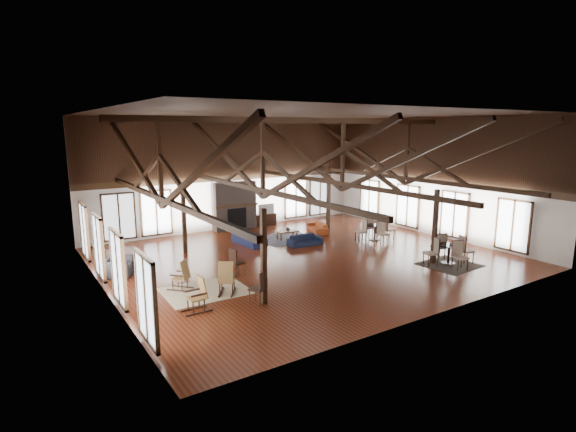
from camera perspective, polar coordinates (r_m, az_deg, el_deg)
floor at (r=19.29m, az=2.08°, el=-5.32°), size 16.00×16.00×0.00m
ceiling at (r=18.52m, az=2.21°, el=12.79°), size 16.00×14.00×0.02m
wall_back at (r=24.69m, az=-7.26°, el=5.30°), size 16.00×0.02×6.00m
wall_front at (r=13.62m, az=19.30°, el=0.13°), size 16.00×0.02×6.00m
wall_left at (r=15.57m, az=-22.74°, el=1.19°), size 0.02×14.00×6.00m
wall_right at (r=24.15m, az=17.94°, el=4.72°), size 0.02×14.00×6.00m
roof_truss at (r=18.57m, az=2.17°, el=6.70°), size 15.60×14.07×3.14m
post_grid at (r=18.92m, az=2.11°, el=-0.88°), size 8.16×7.16×3.05m
fireplace at (r=24.63m, az=-6.83°, el=1.28°), size 2.50×0.69×2.60m
ceiling_fan at (r=18.09m, az=5.29°, el=5.60°), size 1.60×1.60×0.75m
sofa_navy_front at (r=21.27m, az=2.17°, el=-3.09°), size 1.71×0.74×0.49m
sofa_navy_left at (r=21.47m, az=-4.98°, el=-2.84°), size 2.08×0.93×0.59m
sofa_orange at (r=24.00m, az=3.73°, el=-1.44°), size 1.88×1.21×0.51m
coffee_table at (r=22.41m, az=-0.10°, el=-2.02°), size 1.16×0.66×0.42m
vase at (r=22.38m, az=-0.03°, el=-1.61°), size 0.26×0.26×0.21m
armchair at (r=18.10m, az=-20.71°, el=-6.05°), size 1.33×1.28×0.67m
side_table_lamp at (r=18.87m, az=-22.52°, el=-5.28°), size 0.42×0.42×1.06m
rocking_chair_a at (r=15.85m, az=-13.28°, el=-7.42°), size 0.86×0.89×1.05m
rocking_chair_b at (r=15.16m, az=-7.84°, el=-7.88°), size 0.90×1.01×1.16m
rocking_chair_c at (r=13.99m, az=-11.23°, el=-9.75°), size 0.87×0.50×1.10m
side_chair_a at (r=16.93m, az=-6.74°, el=-5.58°), size 0.53×0.53×1.06m
side_chair_b at (r=14.20m, az=-3.52°, el=-8.73°), size 0.63×0.63×1.09m
cafe_table_near at (r=19.45m, az=19.75°, el=-4.14°), size 2.17×2.17×1.11m
cafe_table_far at (r=22.57m, az=10.98°, el=-1.70°), size 2.08×2.08×1.06m
cup_near at (r=19.40m, az=19.96°, el=-3.30°), size 0.14×0.14×0.09m
cup_far at (r=22.52m, az=11.23°, el=-1.00°), size 0.13×0.13×0.10m
tv_console at (r=25.78m, az=-2.95°, el=-0.42°), size 1.27×0.48×0.64m
television at (r=25.68m, az=-2.90°, el=0.93°), size 1.02×0.15×0.59m
rug_tan at (r=15.73m, az=-10.43°, el=-9.33°), size 2.82×2.25×0.01m
rug_navy at (r=22.62m, az=-0.50°, el=-2.84°), size 3.25×2.65×0.01m
rug_dark at (r=19.44m, az=19.82°, el=-5.85°), size 2.22×2.04×0.01m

